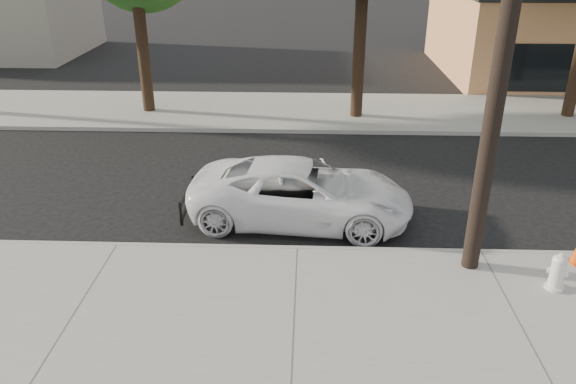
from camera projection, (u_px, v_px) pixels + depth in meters
name	position (u px, v px, depth m)	size (l,w,h in m)	color
ground	(299.00, 210.00, 14.29)	(120.00, 120.00, 0.00)	black
near_sidewalk	(294.00, 311.00, 10.36)	(90.00, 4.40, 0.15)	gray
far_sidewalk	(303.00, 111.00, 21.97)	(90.00, 5.00, 0.15)	gray
curb_near	(297.00, 250.00, 12.35)	(90.00, 0.12, 0.16)	#9E9B93
utility_pole	(505.00, 42.00, 9.74)	(1.40, 0.34, 9.00)	black
police_cruiser	(302.00, 192.00, 13.52)	(2.46, 5.33, 1.48)	white
fire_hydrant	(557.00, 273.00, 10.75)	(0.40, 0.36, 0.74)	white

